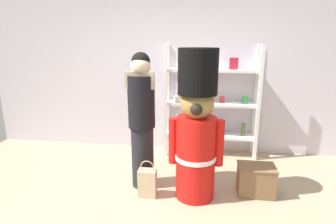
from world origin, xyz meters
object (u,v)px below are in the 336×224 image
teddy_bear_guard (196,129)px  person_shopper (142,118)px  shopping_bag (147,183)px  merchandise_shelf (211,102)px  display_crate (256,180)px

teddy_bear_guard → person_shopper: teddy_bear_guard is taller
person_shopper → shopping_bag: size_ratio=3.67×
merchandise_shelf → person_shopper: size_ratio=1.04×
teddy_bear_guard → display_crate: teddy_bear_guard is taller
display_crate → teddy_bear_guard: bearing=-169.2°
merchandise_shelf → teddy_bear_guard: 1.30m
teddy_bear_guard → display_crate: bearing=10.8°
merchandise_shelf → display_crate: size_ratio=4.00×
teddy_bear_guard → person_shopper: bearing=165.5°
person_shopper → display_crate: person_shopper is taller
teddy_bear_guard → shopping_bag: size_ratio=3.79×
teddy_bear_guard → person_shopper: 0.69m
person_shopper → shopping_bag: person_shopper is taller
shopping_bag → display_crate: size_ratio=1.05×
shopping_bag → person_shopper: bearing=113.0°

